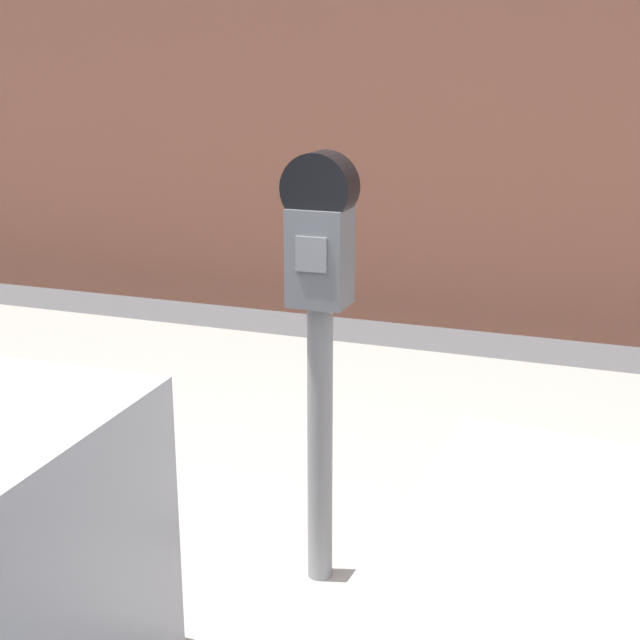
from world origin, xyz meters
name	(u,v)px	position (x,y,z in m)	size (l,w,h in m)	color
sidewalk	(384,469)	(0.00, 2.20, 0.07)	(24.00, 2.80, 0.15)	#BCB7AD
parking_meter	(320,303)	(0.06, 1.24, 1.06)	(0.21, 0.15, 1.36)	gray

